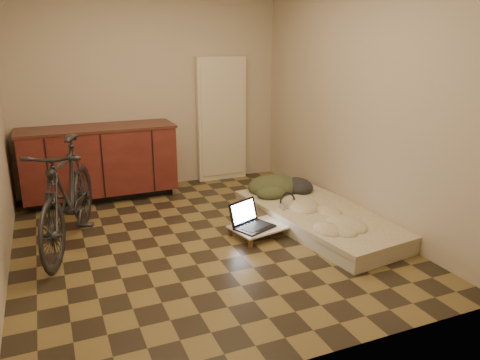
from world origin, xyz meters
name	(u,v)px	position (x,y,z in m)	size (l,w,h in m)	color
room_shell	(199,109)	(0.00, 0.00, 1.30)	(3.50, 4.00, 2.60)	brown
cabinets	(100,162)	(-0.75, 1.70, 0.47)	(1.84, 0.62, 0.91)	black
appliance_panel	(221,120)	(0.95, 1.94, 0.85)	(0.70, 0.10, 1.70)	beige
bicycle	(67,190)	(-1.20, 0.34, 0.57)	(0.52, 1.77, 1.14)	black
futon	(322,218)	(1.30, -0.15, 0.09)	(1.23, 2.16, 0.18)	#BAB295
clothing_pile	(280,180)	(1.20, 0.63, 0.31)	(0.68, 0.56, 0.27)	#353C23
headphones	(288,201)	(1.00, 0.07, 0.25)	(0.22, 0.21, 0.15)	black
lap_desk	(262,226)	(0.60, -0.13, 0.09)	(0.70, 0.53, 0.10)	brown
laptop	(251,222)	(0.48, -0.12, 0.16)	(0.46, 0.44, 0.25)	black
mouse	(280,219)	(0.83, -0.09, 0.12)	(0.06, 0.10, 0.03)	silver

